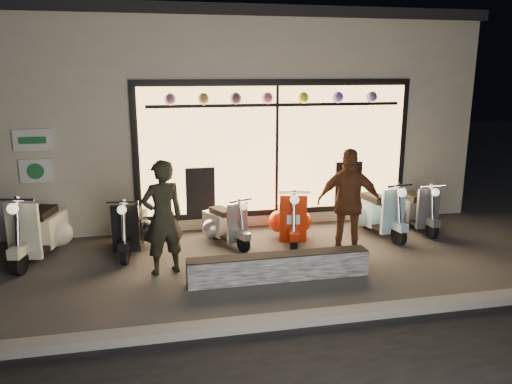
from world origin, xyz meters
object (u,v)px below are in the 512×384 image
(graffiti_barrier, at_px, (279,267))
(scooter_silver, at_px, (223,223))
(man, at_px, (163,218))
(woman, at_px, (349,203))
(scooter_red, at_px, (291,218))

(graffiti_barrier, relative_size, scooter_silver, 2.28)
(man, relative_size, woman, 0.98)
(scooter_silver, xyz_separation_m, scooter_red, (1.22, -0.15, 0.07))
(graffiti_barrier, distance_m, man, 1.89)
(scooter_silver, relative_size, man, 0.68)
(scooter_silver, bearing_deg, graffiti_barrier, -97.68)
(scooter_silver, height_order, scooter_red, scooter_red)
(scooter_silver, distance_m, woman, 2.30)
(graffiti_barrier, relative_size, woman, 1.51)
(graffiti_barrier, distance_m, scooter_silver, 1.93)
(scooter_red, height_order, man, man)
(woman, bearing_deg, scooter_silver, -5.30)
(graffiti_barrier, bearing_deg, scooter_red, 68.74)
(graffiti_barrier, bearing_deg, woman, 29.45)
(scooter_silver, bearing_deg, woman, -52.69)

